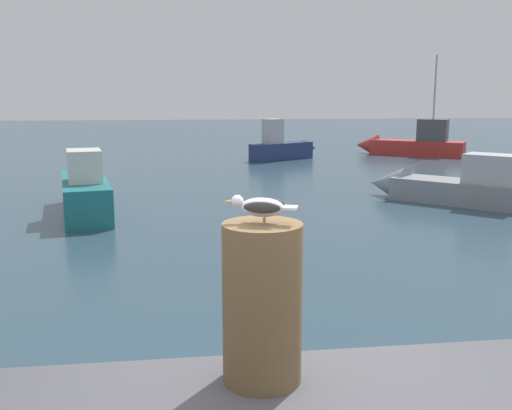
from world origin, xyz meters
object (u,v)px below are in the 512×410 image
object	(u,v)px
seagull	(261,206)
boat_grey	(450,187)
boat_navy	(284,147)
boat_red	(409,144)
boat_teal	(85,190)
mooring_post	(262,303)

from	to	relation	value
seagull	boat_grey	size ratio (longest dim) A/B	0.10
boat_navy	boat_red	bearing A→B (deg)	9.60
boat_teal	boat_navy	world-z (taller)	boat_navy
seagull	boat_teal	world-z (taller)	seagull
mooring_post	boat_grey	size ratio (longest dim) A/B	0.22
seagull	boat_grey	distance (m)	12.95
boat_navy	boat_teal	bearing A→B (deg)	-122.57
mooring_post	boat_teal	size ratio (longest dim) A/B	0.20
boat_grey	seagull	bearing A→B (deg)	-120.16
boat_grey	boat_navy	bearing A→B (deg)	103.25
seagull	boat_red	xyz separation A→B (m)	(9.93, 22.47, -1.67)
boat_teal	boat_navy	bearing A→B (deg)	57.43
boat_grey	mooring_post	bearing A→B (deg)	-120.13
mooring_post	boat_navy	xyz separation A→B (m)	(3.99, 21.47, -1.15)
boat_teal	boat_red	bearing A→B (deg)	42.19
mooring_post	boat_teal	distance (m)	11.45
seagull	boat_red	world-z (taller)	boat_red
boat_teal	boat_grey	world-z (taller)	boat_teal
mooring_post	boat_teal	bearing A→B (deg)	103.39
boat_navy	mooring_post	bearing A→B (deg)	-100.54
boat_navy	boat_grey	bearing A→B (deg)	-76.75
mooring_post	boat_red	xyz separation A→B (m)	(9.92, 22.47, -1.15)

